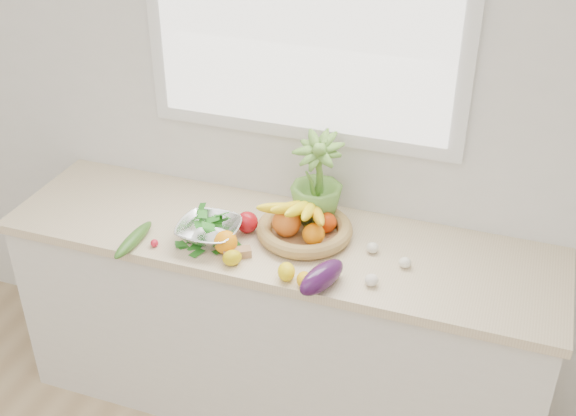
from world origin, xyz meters
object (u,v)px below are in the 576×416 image
(apple, at_px, (247,222))
(colander_with_spinach, at_px, (209,228))
(potted_herb, at_px, (317,178))
(cucumber, at_px, (134,240))
(eggplant, at_px, (322,277))
(fruit_basket, at_px, (304,225))

(apple, relative_size, colander_with_spinach, 0.35)
(apple, bearing_deg, potted_herb, 33.53)
(cucumber, bearing_deg, potted_herb, 32.50)
(eggplant, height_order, fruit_basket, fruit_basket)
(potted_herb, bearing_deg, fruit_basket, -97.13)
(eggplant, bearing_deg, potted_herb, 110.32)
(apple, distance_m, fruit_basket, 0.23)
(potted_herb, bearing_deg, eggplant, -69.68)
(apple, relative_size, cucumber, 0.32)
(eggplant, xyz_separation_m, cucumber, (-0.77, 0.01, -0.02))
(apple, height_order, potted_herb, potted_herb)
(eggplant, bearing_deg, cucumber, 178.99)
(colander_with_spinach, bearing_deg, apple, 45.64)
(cucumber, xyz_separation_m, colander_with_spinach, (0.27, 0.12, 0.04))
(cucumber, distance_m, potted_herb, 0.76)
(apple, distance_m, eggplant, 0.46)
(potted_herb, distance_m, fruit_basket, 0.19)
(cucumber, bearing_deg, colander_with_spinach, 24.34)
(apple, distance_m, potted_herb, 0.33)
(apple, xyz_separation_m, fruit_basket, (0.22, 0.04, 0.01))
(potted_herb, height_order, colander_with_spinach, potted_herb)
(cucumber, relative_size, fruit_basket, 0.60)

